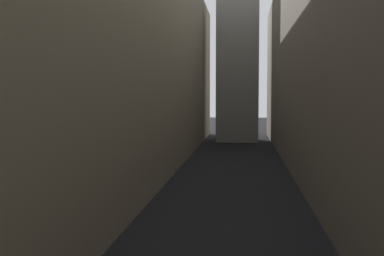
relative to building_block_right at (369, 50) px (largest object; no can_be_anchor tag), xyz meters
name	(u,v)px	position (x,y,z in m)	size (l,w,h in m)	color
ground_plane	(231,185)	(-11.43, -2.00, -11.28)	(264.00, 264.00, 0.00)	black
building_block_left	(106,50)	(-22.53, 0.00, 0.20)	(11.20, 108.00, 22.97)	gray
building_block_right	(369,50)	(0.00, 0.00, 0.00)	(11.85, 108.00, 22.56)	#756B5B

